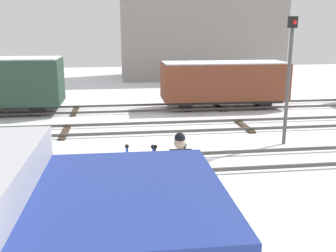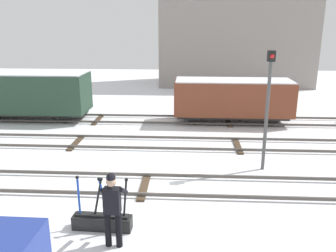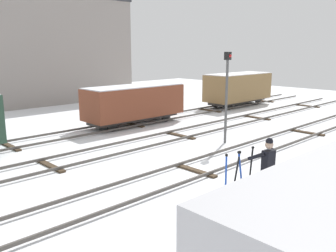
{
  "view_description": "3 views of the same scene",
  "coord_description": "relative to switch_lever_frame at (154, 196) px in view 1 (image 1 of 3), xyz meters",
  "views": [
    {
      "loc": [
        -1.55,
        -10.33,
        3.85
      ],
      "look_at": [
        -0.06,
        0.67,
        1.04
      ],
      "focal_mm": 41.35,
      "sensor_mm": 36.0,
      "label": 1
    },
    {
      "loc": [
        1.36,
        -10.38,
        5.1
      ],
      "look_at": [
        0.65,
        1.97,
        1.51
      ],
      "focal_mm": 38.04,
      "sensor_mm": 36.0,
      "label": 2
    },
    {
      "loc": [
        -9.43,
        -8.35,
        4.36
      ],
      "look_at": [
        0.77,
        2.19,
        1.24
      ],
      "focal_mm": 38.88,
      "sensor_mm": 36.0,
      "label": 3
    }
  ],
  "objects": [
    {
      "name": "track_main_line",
      "position": [
        0.78,
        2.43,
        -0.14
      ],
      "size": [
        44.0,
        1.94,
        0.18
      ],
      "color": "#4C4742",
      "rests_on": "ground_plane"
    },
    {
      "name": "freight_car_near_switch",
      "position": [
        4.48,
        10.43,
        1.07
      ],
      "size": [
        6.07,
        2.13,
        2.28
      ],
      "rotation": [
        0.0,
        0.0,
        -0.01
      ],
      "color": "#2D2B28",
      "rests_on": "ground_plane"
    },
    {
      "name": "apartment_building",
      "position": [
        6.0,
        23.24,
        4.09
      ],
      "size": [
        12.7,
        5.73,
        8.67
      ],
      "color": "gray",
      "rests_on": "ground_plane"
    },
    {
      "name": "switch_lever_frame",
      "position": [
        0.0,
        0.0,
        0.0
      ],
      "size": [
        1.54,
        0.43,
        1.45
      ],
      "rotation": [
        0.0,
        0.0,
        -0.05
      ],
      "color": "black",
      "rests_on": "ground_plane"
    },
    {
      "name": "rail_worker",
      "position": [
        0.45,
        -0.68,
        0.82
      ],
      "size": [
        0.56,
        0.69,
        1.87
      ],
      "rotation": [
        0.0,
        0.0,
        -0.05
      ],
      "color": "black",
      "rests_on": "ground_plane"
    },
    {
      "name": "signal_post",
      "position": [
        4.88,
        4.17,
        2.31
      ],
      "size": [
        0.24,
        0.32,
        4.23
      ],
      "color": "#4C4C4C",
      "rests_on": "ground_plane"
    },
    {
      "name": "track_siding_far",
      "position": [
        0.78,
        10.43,
        -0.14
      ],
      "size": [
        44.0,
        1.94,
        0.18
      ],
      "color": "#4C4742",
      "rests_on": "ground_plane"
    },
    {
      "name": "track_siding_near",
      "position": [
        0.78,
        6.56,
        -0.14
      ],
      "size": [
        44.0,
        1.94,
        0.18
      ],
      "color": "#4C4742",
      "rests_on": "ground_plane"
    },
    {
      "name": "ground_plane",
      "position": [
        0.78,
        2.43,
        -0.25
      ],
      "size": [
        60.0,
        60.0,
        0.0
      ],
      "primitive_type": "plane",
      "color": "white"
    }
  ]
}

